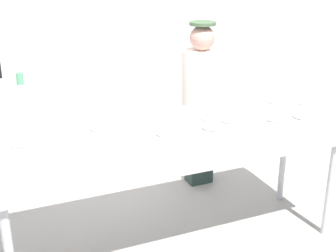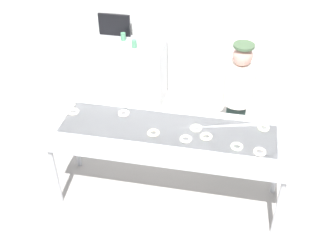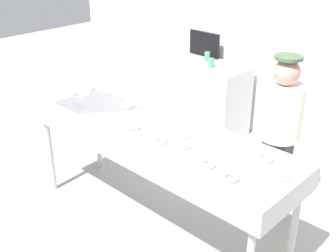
{
  "view_description": "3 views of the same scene",
  "coord_description": "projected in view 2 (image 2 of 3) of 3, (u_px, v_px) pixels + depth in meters",
  "views": [
    {
      "loc": [
        -1.3,
        -2.94,
        2.26
      ],
      "look_at": [
        -0.04,
        0.02,
        1.04
      ],
      "focal_mm": 50.62,
      "sensor_mm": 36.0,
      "label": 1
    },
    {
      "loc": [
        0.67,
        -3.41,
        3.75
      ],
      "look_at": [
        -0.0,
        0.01,
        1.06
      ],
      "focal_mm": 44.4,
      "sensor_mm": 36.0,
      "label": 2
    },
    {
      "loc": [
        2.41,
        -2.36,
        2.66
      ],
      "look_at": [
        0.15,
        0.02,
        1.1
      ],
      "focal_mm": 46.29,
      "sensor_mm": 36.0,
      "label": 3
    }
  ],
  "objects": [
    {
      "name": "sugar_donut_6",
      "position": [
        61.0,
        115.0,
        4.56
      ],
      "size": [
        0.15,
        0.15,
        0.03
      ],
      "primitive_type": "torus",
      "rotation": [
        0.0,
        0.0,
        2.94
      ],
      "color": "white",
      "rests_on": "fryer_conveyor"
    },
    {
      "name": "sugar_donut_10",
      "position": [
        196.0,
        128.0,
        4.39
      ],
      "size": [
        0.14,
        0.14,
        0.03
      ],
      "primitive_type": "torus",
      "rotation": [
        0.0,
        0.0,
        1.49
      ],
      "color": "white",
      "rests_on": "fryer_conveyor"
    },
    {
      "name": "sugar_donut_7",
      "position": [
        206.0,
        136.0,
        4.27
      ],
      "size": [
        0.17,
        0.17,
        0.03
      ],
      "primitive_type": "torus",
      "rotation": [
        0.0,
        0.0,
        0.57
      ],
      "color": "#FCF1C3",
      "rests_on": "fryer_conveyor"
    },
    {
      "name": "sugar_donut_0",
      "position": [
        237.0,
        146.0,
        4.15
      ],
      "size": [
        0.17,
        0.17,
        0.03
      ],
      "primitive_type": "torus",
      "rotation": [
        0.0,
        0.0,
        2.54
      ],
      "color": "white",
      "rests_on": "fryer_conveyor"
    },
    {
      "name": "sugar_donut_11",
      "position": [
        73.0,
        112.0,
        4.62
      ],
      "size": [
        0.15,
        0.15,
        0.03
      ],
      "primitive_type": "torus",
      "rotation": [
        0.0,
        0.0,
        0.24
      ],
      "color": "white",
      "rests_on": "fryer_conveyor"
    },
    {
      "name": "ground_plane",
      "position": [
        168.0,
        196.0,
        5.04
      ],
      "size": [
        16.0,
        16.0,
        0.0
      ],
      "primitive_type": "plane",
      "color": "#9E9993"
    },
    {
      "name": "fryer_conveyor",
      "position": [
        168.0,
        136.0,
        4.47
      ],
      "size": [
        2.69,
        0.79,
        1.04
      ],
      "color": "#B7BABF",
      "rests_on": "ground"
    },
    {
      "name": "sugar_donut_5",
      "position": [
        260.0,
        152.0,
        4.09
      ],
      "size": [
        0.16,
        0.16,
        0.03
      ],
      "primitive_type": "torus",
      "rotation": [
        0.0,
        0.0,
        0.3
      ],
      "color": "#F5E4CE",
      "rests_on": "fryer_conveyor"
    },
    {
      "name": "paper_cup_1",
      "position": [
        134.0,
        44.0,
        6.03
      ],
      "size": [
        0.07,
        0.07,
        0.12
      ],
      "primitive_type": "cylinder",
      "color": "#4C8C66",
      "rests_on": "prep_counter"
    },
    {
      "name": "back_wall",
      "position": [
        200.0,
        4.0,
        6.03
      ],
      "size": [
        8.0,
        0.12,
        2.95
      ],
      "primitive_type": "cube",
      "color": "white",
      "rests_on": "ground"
    },
    {
      "name": "sugar_donut_3",
      "position": [
        70.0,
        105.0,
        4.73
      ],
      "size": [
        0.17,
        0.17,
        0.03
      ],
      "primitive_type": "torus",
      "rotation": [
        0.0,
        0.0,
        1.16
      ],
      "color": "#F4E5CA",
      "rests_on": "fryer_conveyor"
    },
    {
      "name": "sugar_donut_4",
      "position": [
        124.0,
        113.0,
        4.6
      ],
      "size": [
        0.15,
        0.15,
        0.03
      ],
      "primitive_type": "torus",
      "rotation": [
        0.0,
        0.0,
        1.8
      ],
      "color": "white",
      "rests_on": "fryer_conveyor"
    },
    {
      "name": "prep_counter",
      "position": [
        113.0,
        70.0,
        6.48
      ],
      "size": [
        1.62,
        0.6,
        0.96
      ],
      "primitive_type": "cube",
      "color": "#B7BABF",
      "rests_on": "ground"
    },
    {
      "name": "paper_cup_0",
      "position": [
        123.0,
        37.0,
        6.21
      ],
      "size": [
        0.07,
        0.07,
        0.12
      ],
      "primitive_type": "cylinder",
      "color": "#4C8C66",
      "rests_on": "prep_counter"
    },
    {
      "name": "sugar_donut_9",
      "position": [
        153.0,
        133.0,
        4.32
      ],
      "size": [
        0.17,
        0.17,
        0.03
      ],
      "primitive_type": "torus",
      "rotation": [
        0.0,
        0.0,
        0.42
      ],
      "color": "#FEEDC1",
      "rests_on": "fryer_conveyor"
    },
    {
      "name": "worker_baker",
      "position": [
        238.0,
        94.0,
        5.09
      ],
      "size": [
        0.38,
        0.38,
        1.62
      ],
      "rotation": [
        0.0,
        0.0,
        3.07
      ],
      "color": "#263833",
      "rests_on": "ground"
    },
    {
      "name": "menu_display",
      "position": [
        114.0,
        25.0,
        6.28
      ],
      "size": [
        0.49,
        0.04,
        0.34
      ],
      "primitive_type": "cube",
      "color": "black",
      "rests_on": "prep_counter"
    },
    {
      "name": "sugar_donut_2",
      "position": [
        285.0,
        138.0,
        4.25
      ],
      "size": [
        0.17,
        0.17,
        0.03
      ],
      "primitive_type": "torus",
      "rotation": [
        0.0,
        0.0,
        1.12
      ],
      "color": "white",
      "rests_on": "fryer_conveyor"
    },
    {
      "name": "sugar_donut_8",
      "position": [
        186.0,
        139.0,
        4.24
      ],
      "size": [
        0.14,
        0.14,
        0.03
      ],
      "primitive_type": "torus",
      "rotation": [
        0.0,
        0.0,
        1.48
      ],
      "color": "white",
      "rests_on": "fryer_conveyor"
    },
    {
      "name": "sugar_donut_1",
      "position": [
        264.0,
        128.0,
        4.39
      ],
      "size": [
        0.16,
        0.16,
        0.03
      ],
      "primitive_type": "torus",
      "rotation": [
        0.0,
        0.0,
        0.32
      ],
      "color": "#EAEBC4",
      "rests_on": "fryer_conveyor"
    }
  ]
}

